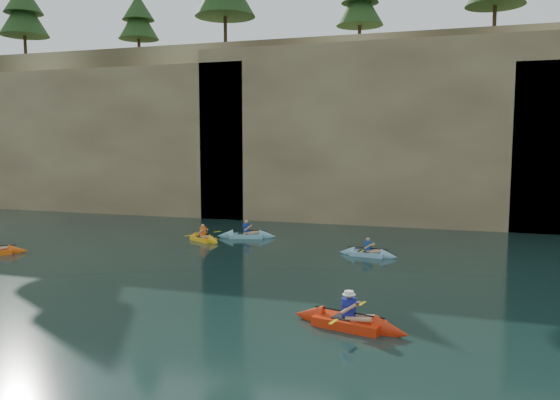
% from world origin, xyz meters
% --- Properties ---
extents(ground, '(160.00, 160.00, 0.00)m').
position_xyz_m(ground, '(0.00, 0.00, 0.00)').
color(ground, black).
rests_on(ground, ground).
extents(cliff, '(70.00, 16.00, 12.00)m').
position_xyz_m(cliff, '(0.00, 30.00, 6.00)').
color(cliff, tan).
rests_on(cliff, ground).
extents(cliff_slab_west, '(26.00, 2.40, 10.56)m').
position_xyz_m(cliff_slab_west, '(-20.00, 22.60, 5.28)').
color(cliff_slab_west, '#9F8B60').
rests_on(cliff_slab_west, ground).
extents(cliff_slab_center, '(24.00, 2.40, 11.40)m').
position_xyz_m(cliff_slab_center, '(2.00, 22.60, 5.70)').
color(cliff_slab_center, '#9F8B60').
rests_on(cliff_slab_center, ground).
extents(sea_cave_west, '(4.50, 1.00, 4.00)m').
position_xyz_m(sea_cave_west, '(-18.00, 21.95, 2.00)').
color(sea_cave_west, black).
rests_on(sea_cave_west, ground).
extents(sea_cave_center, '(3.50, 1.00, 3.20)m').
position_xyz_m(sea_cave_center, '(-4.00, 21.95, 1.60)').
color(sea_cave_center, black).
rests_on(sea_cave_center, ground).
extents(sea_cave_east, '(5.00, 1.00, 4.50)m').
position_xyz_m(sea_cave_east, '(10.00, 21.95, 2.25)').
color(sea_cave_east, black).
rests_on(sea_cave_east, ground).
extents(main_kayaker, '(3.50, 2.27, 1.27)m').
position_xyz_m(main_kayaker, '(3.25, 3.06, 0.17)').
color(main_kayaker, red).
rests_on(main_kayaker, ground).
extents(kayaker_ltblue_near, '(2.72, 2.09, 1.04)m').
position_xyz_m(kayaker_ltblue_near, '(2.37, 12.64, 0.13)').
color(kayaker_ltblue_near, '#82B7DA').
rests_on(kayaker_ltblue_near, ground).
extents(kayaker_yellow, '(2.62, 1.94, 1.09)m').
position_xyz_m(kayaker_yellow, '(-6.26, 13.87, 0.14)').
color(kayaker_yellow, yellow).
rests_on(kayaker_yellow, ground).
extents(kayaker_ltblue_mid, '(3.19, 2.28, 1.18)m').
position_xyz_m(kayaker_ltblue_mid, '(-4.46, 15.36, 0.15)').
color(kayaker_ltblue_mid, '#7CBECF').
rests_on(kayaker_ltblue_mid, ground).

